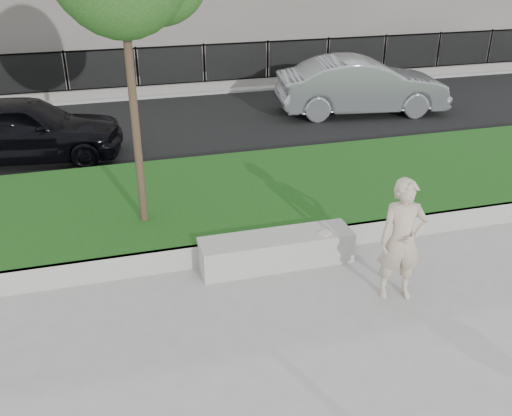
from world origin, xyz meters
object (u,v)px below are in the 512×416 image
object	(u,v)px
book	(325,233)
car_dark	(24,129)
stone_bench	(276,250)
man	(402,240)
car_silver	(362,86)

from	to	relation	value
book	car_dark	xyz separation A→B (m)	(-5.02, 6.17, 0.28)
stone_bench	man	world-z (taller)	man
car_silver	man	bearing A→B (deg)	166.33
stone_bench	book	xyz separation A→B (m)	(0.78, -0.14, 0.27)
man	car_silver	xyz separation A→B (m)	(3.53, 8.80, -0.09)
stone_bench	car_dark	xyz separation A→B (m)	(-4.25, 6.03, 0.54)
car_dark	car_silver	xyz separation A→B (m)	(9.23, 1.42, 0.05)
car_dark	car_silver	distance (m)	9.34
car_silver	car_dark	bearing A→B (deg)	106.93
stone_bench	car_dark	bearing A→B (deg)	125.15
book	car_silver	world-z (taller)	car_silver
book	man	bearing A→B (deg)	-89.31
stone_bench	book	world-z (taller)	book
car_dark	car_silver	bearing A→B (deg)	-73.10
car_dark	stone_bench	bearing A→B (deg)	-136.69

